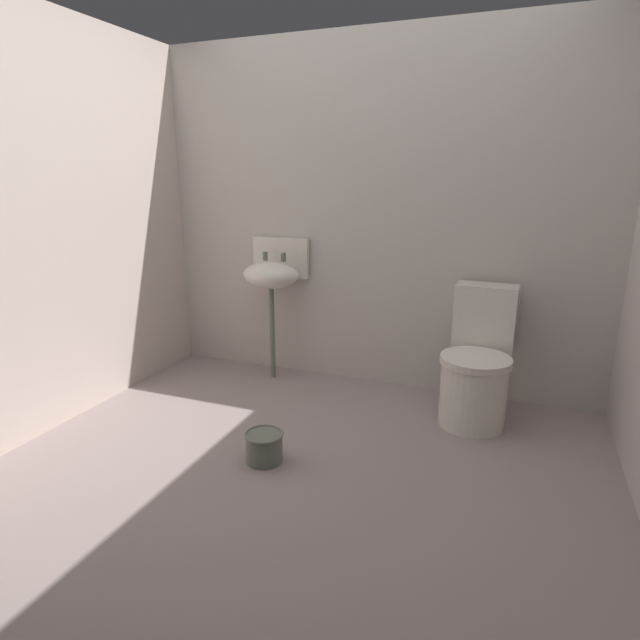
% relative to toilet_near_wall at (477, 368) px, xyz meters
% --- Properties ---
extents(ground_plane, '(3.41, 2.98, 0.08)m').
position_rel_toilet_near_wall_xyz_m(ground_plane, '(-0.75, -0.94, -0.36)').
color(ground_plane, gray).
extents(wall_back, '(3.41, 0.10, 2.29)m').
position_rel_toilet_near_wall_xyz_m(wall_back, '(-0.75, 0.40, 0.82)').
color(wall_back, beige).
rests_on(wall_back, ground).
extents(wall_left, '(0.10, 2.78, 2.29)m').
position_rel_toilet_near_wall_xyz_m(wall_left, '(-2.31, -0.84, 0.82)').
color(wall_left, beige).
rests_on(wall_left, ground).
extents(toilet_near_wall, '(0.42, 0.61, 0.78)m').
position_rel_toilet_near_wall_xyz_m(toilet_near_wall, '(0.00, 0.00, 0.00)').
color(toilet_near_wall, silver).
rests_on(toilet_near_wall, ground).
extents(sink, '(0.42, 0.35, 0.99)m').
position_rel_toilet_near_wall_xyz_m(sink, '(-1.42, 0.19, 0.43)').
color(sink, '#636A5A').
rests_on(sink, ground).
extents(bucket, '(0.20, 0.20, 0.16)m').
position_rel_toilet_near_wall_xyz_m(bucket, '(-0.95, -0.89, -0.24)').
color(bucket, '#636A5A').
rests_on(bucket, ground).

